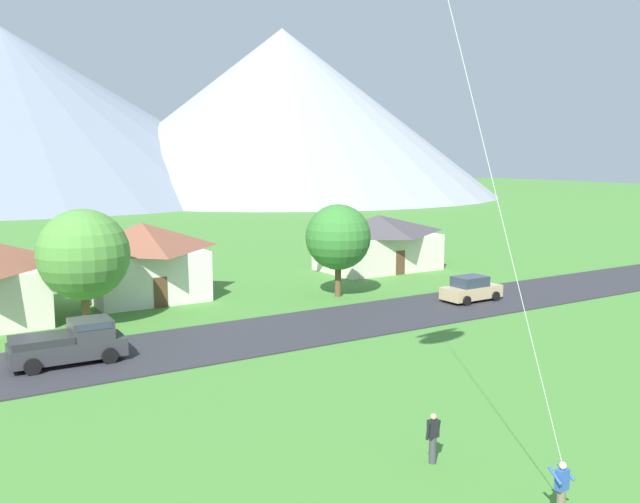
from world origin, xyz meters
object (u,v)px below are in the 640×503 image
at_px(tree_left_of_center, 83,255).
at_px(pickup_truck_charcoal_west_side, 70,343).
at_px(house_leftmost, 143,259).
at_px(watcher_person, 433,437).
at_px(tree_near_left, 338,237).
at_px(parked_car_tan_west_end, 471,289).
at_px(house_right_center, 378,241).

relative_size(tree_left_of_center, pickup_truck_charcoal_west_side, 1.30).
xyz_separation_m(house_leftmost, pickup_truck_charcoal_west_side, (-7.66, -13.00, -1.66)).
bearing_deg(watcher_person, tree_near_left, 63.28).
relative_size(tree_near_left, watcher_person, 3.86).
distance_m(house_leftmost, watcher_person, 30.13).
xyz_separation_m(parked_car_tan_west_end, pickup_truck_charcoal_west_side, (-25.98, -0.16, 0.19)).
distance_m(tree_near_left, parked_car_tan_west_end, 9.67).
xyz_separation_m(house_right_center, parked_car_tan_west_end, (-2.55, -13.88, -1.57)).
xyz_separation_m(house_right_center, tree_near_left, (-9.15, -7.64, 1.73)).
distance_m(house_right_center, watcher_person, 37.55).
bearing_deg(watcher_person, house_leftmost, 89.79).
height_order(tree_left_of_center, parked_car_tan_west_end, tree_left_of_center).
distance_m(house_leftmost, pickup_truck_charcoal_west_side, 15.18).
bearing_deg(house_leftmost, tree_near_left, -29.39).
bearing_deg(house_right_center, watcher_person, -123.98).
height_order(house_right_center, parked_car_tan_west_end, house_right_center).
relative_size(tree_left_of_center, parked_car_tan_west_end, 1.61).
bearing_deg(pickup_truck_charcoal_west_side, house_leftmost, 59.49).
relative_size(house_right_center, parked_car_tan_west_end, 2.45).
bearing_deg(tree_left_of_center, watcher_person, -78.02).
xyz_separation_m(tree_left_of_center, watcher_person, (5.15, -24.26, -3.31)).
relative_size(house_right_center, tree_near_left, 1.61).
bearing_deg(tree_left_of_center, house_leftmost, 47.85).
bearing_deg(house_right_center, house_leftmost, -177.14).
relative_size(house_right_center, watcher_person, 6.20).
xyz_separation_m(house_right_center, watcher_person, (-20.97, -31.11, -1.56)).
height_order(tree_near_left, pickup_truck_charcoal_west_side, tree_near_left).
relative_size(house_leftmost, tree_left_of_center, 1.16).
xyz_separation_m(house_leftmost, parked_car_tan_west_end, (18.32, -12.84, -1.86)).
height_order(tree_left_of_center, pickup_truck_charcoal_west_side, tree_left_of_center).
distance_m(tree_left_of_center, parked_car_tan_west_end, 24.82).
bearing_deg(pickup_truck_charcoal_west_side, tree_near_left, 18.30).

